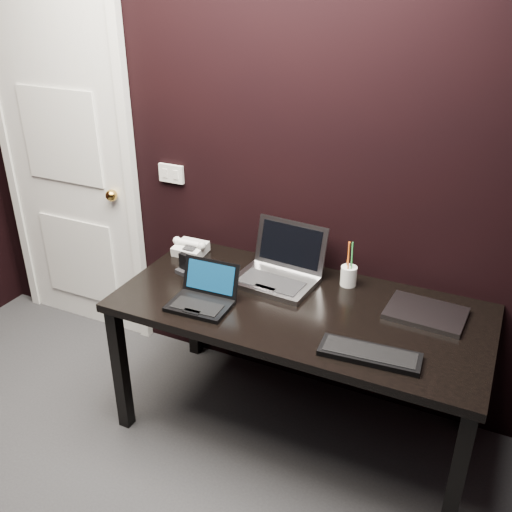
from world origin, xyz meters
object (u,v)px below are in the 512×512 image
at_px(desk, 299,319).
at_px(pen_cup, 349,275).
at_px(ext_keyboard, 370,354).
at_px(closed_laptop, 426,313).
at_px(netbook, 203,297).
at_px(desk_phone, 190,248).
at_px(silver_laptop, 279,271).
at_px(mobile_phone, 183,266).
at_px(door, 68,169).

xyz_separation_m(desk, pen_cup, (0.14, 0.27, 0.13)).
height_order(ext_keyboard, closed_laptop, ext_keyboard).
relative_size(netbook, desk_phone, 1.44).
bearing_deg(silver_laptop, mobile_phone, -163.74).
height_order(door, pen_cup, door).
bearing_deg(desk, desk_phone, 162.18).
height_order(desk, ext_keyboard, ext_keyboard).
xyz_separation_m(ext_keyboard, mobile_phone, (-1.04, 0.28, 0.03)).
distance_m(netbook, silver_laptop, 0.42).
relative_size(door, closed_laptop, 6.08).
bearing_deg(pen_cup, netbook, -140.17).
height_order(desk, netbook, netbook).
bearing_deg(mobile_phone, pen_cup, 16.76).
xyz_separation_m(door, netbook, (1.24, -0.56, -0.27)).
relative_size(ext_keyboard, closed_laptop, 1.17).
bearing_deg(door, netbook, -24.25).
distance_m(silver_laptop, ext_keyboard, 0.71).
bearing_deg(silver_laptop, desk, -43.60).
xyz_separation_m(desk_phone, mobile_phone, (0.08, -0.20, 0.00)).
height_order(netbook, mobile_phone, netbook).
height_order(ext_keyboard, pen_cup, pen_cup).
xyz_separation_m(ext_keyboard, pen_cup, (-0.25, 0.52, 0.04)).
distance_m(netbook, mobile_phone, 0.33).
distance_m(door, closed_laptop, 2.22).
bearing_deg(closed_laptop, mobile_phone, -174.19).
bearing_deg(silver_laptop, ext_keyboard, -36.11).
height_order(netbook, desk_phone, netbook).
bearing_deg(door, desk_phone, -8.73).
bearing_deg(desk_phone, mobile_phone, -68.00).
distance_m(netbook, closed_laptop, 1.00).
relative_size(closed_laptop, desk_phone, 1.77).
height_order(desk, mobile_phone, mobile_phone).
height_order(desk, pen_cup, pen_cup).
bearing_deg(netbook, mobile_phone, 137.50).
relative_size(desk, pen_cup, 7.37).
bearing_deg(ext_keyboard, closed_laptop, 70.27).
height_order(desk, desk_phone, desk_phone).
height_order(mobile_phone, pen_cup, pen_cup).
bearing_deg(desk, door, 167.18).
height_order(ext_keyboard, desk_phone, desk_phone).
bearing_deg(desk_phone, netbook, -52.54).
height_order(desk_phone, mobile_phone, mobile_phone).
relative_size(desk, mobile_phone, 16.20).
xyz_separation_m(netbook, pen_cup, (0.55, 0.46, 0.02)).
distance_m(desk, ext_keyboard, 0.47).
bearing_deg(pen_cup, desk_phone, -177.36).
xyz_separation_m(desk, ext_keyboard, (0.39, -0.25, 0.09)).
distance_m(desk, pen_cup, 0.34).
bearing_deg(closed_laptop, netbook, -160.15).
bearing_deg(silver_laptop, door, 172.12).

